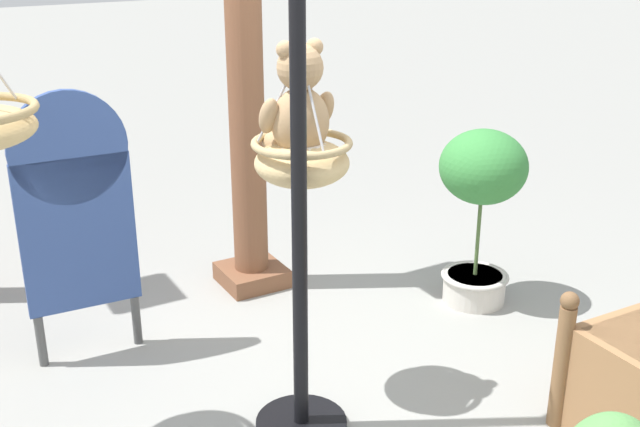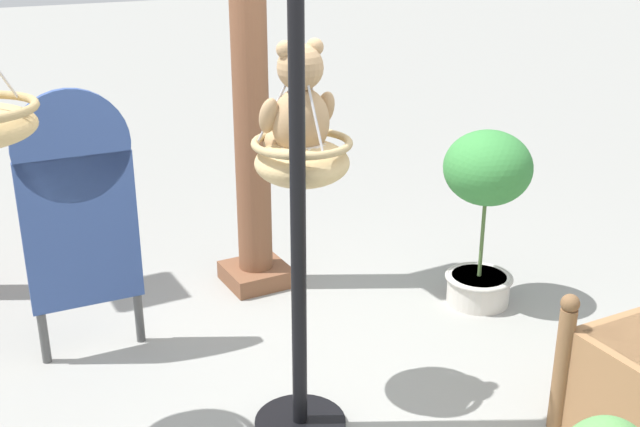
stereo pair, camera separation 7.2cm
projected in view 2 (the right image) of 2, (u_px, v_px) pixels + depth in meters
ground_plane at (331, 398)px, 4.01m from camera, size 40.00×40.00×0.00m
display_pole_central at (299, 289)px, 3.52m from camera, size 0.44×0.44×2.40m
hanging_basket_with_teddy at (302, 159)px, 3.61m from camera, size 0.47×0.47×0.62m
teddy_bear at (299, 108)px, 3.54m from camera, size 0.37×0.32×0.54m
greenhouse_pillar_right at (251, 101)px, 4.83m from camera, size 0.43×0.43×2.58m
potted_plant_flowering_red at (486, 195)px, 4.76m from camera, size 0.53×0.53×1.13m
display_sign_board at (78, 203)px, 4.13m from camera, size 0.61×0.07×1.51m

